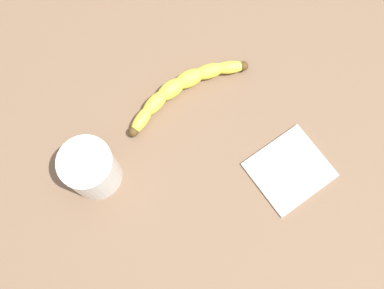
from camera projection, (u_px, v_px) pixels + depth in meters
The scene contains 4 objects.
wooden_tabletop at pixel (200, 178), 73.05cm from camera, with size 120.00×120.00×3.00cm, color brown.
banana at pixel (183, 88), 74.73cm from camera, with size 13.16×22.22×3.02cm.
smoothie_glass at pixel (91, 169), 67.11cm from camera, with size 8.46×8.46×9.56cm.
folded_napkin at pixel (290, 170), 71.63cm from camera, with size 11.15×12.37×0.60cm, color white.
Camera 1 is at (6.36, -14.33, 73.10)cm, focal length 39.50 mm.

